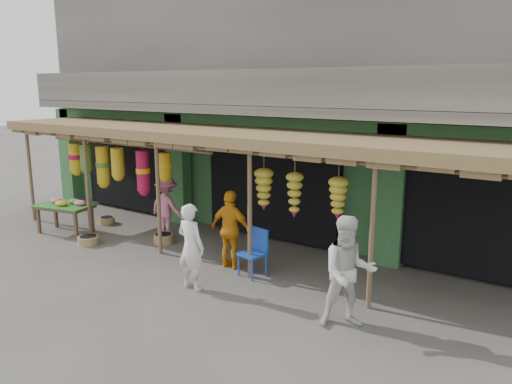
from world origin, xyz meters
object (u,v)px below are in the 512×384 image
Objects in this scene: person_right at (349,272)px; person_shopper at (167,207)px; person_front at (191,247)px; flower_table at (66,206)px; blue_chair at (255,249)px; person_vendor at (231,230)px.

person_shopper is (-5.78, 1.88, -0.13)m from person_right.
person_right reaches higher than person_front.
person_right is 1.17× the size of person_shopper.
blue_chair reaches higher than flower_table.
flower_table is 8.17m from person_right.
person_shopper is at bearing 15.25° from flower_table.
person_shopper is at bearing 125.67° from person_right.
person_right is at bearing -10.97° from blue_chair.
person_front reaches higher than blue_chair.
person_shopper is (-2.75, 2.16, -0.05)m from person_front.
person_vendor is (-0.65, 0.05, 0.29)m from blue_chair.
person_vendor reaches higher than flower_table.
blue_chair is 3.46m from person_shopper.
person_right is 1.09× the size of person_vendor.
person_shopper is at bearing 175.77° from blue_chair.
person_right is (2.45, -0.98, 0.37)m from blue_chair.
flower_table is 5.07m from person_vendor.
person_front is at bearing -104.01° from blue_chair.
flower_table is at bearing 28.87° from person_shopper.
flower_table is at bearing -7.31° from person_front.
person_front reaches higher than flower_table.
person_right is 6.08m from person_shopper.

